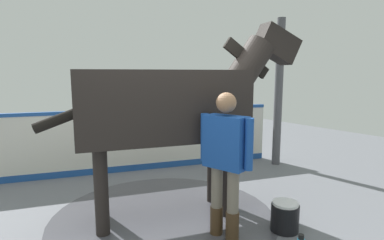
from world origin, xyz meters
name	(u,v)px	position (x,y,z in m)	size (l,w,h in m)	color
ground_plane	(157,226)	(0.00, 0.00, -0.01)	(16.00, 16.00, 0.02)	slate
wet_patch	(164,215)	(-0.21, -0.17, 0.00)	(2.90, 2.90, 0.00)	#4C4C54
barrier_wall	(139,142)	(-0.81, -2.13, 0.55)	(5.15, 1.67, 1.19)	silver
roof_post_near	(279,93)	(-3.27, -0.85, 1.45)	(0.16, 0.16, 2.91)	#4C4C51
horse	(172,105)	(-0.32, -0.14, 1.46)	(3.31, 1.43, 2.52)	black
handler	(225,156)	(-0.49, 0.68, 0.95)	(0.33, 0.65, 1.65)	#47331E
wash_bucket	(285,216)	(-1.17, 1.00, 0.17)	(0.33, 0.33, 0.35)	black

